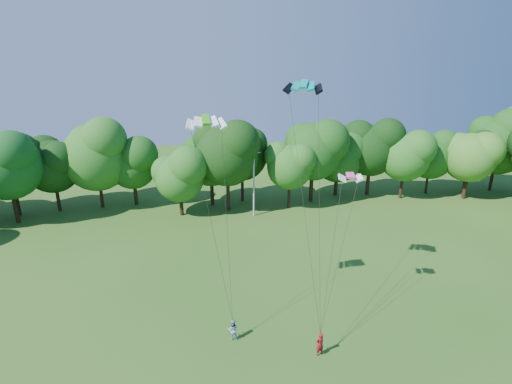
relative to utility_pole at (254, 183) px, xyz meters
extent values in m
cylinder|color=#ABACA3|center=(0.00, 0.00, -0.11)|extent=(0.22, 0.22, 8.79)
cube|color=#ABACA3|center=(0.00, 0.00, 4.07)|extent=(1.76, 0.18, 0.08)
imported|color=maroon|center=(0.70, -26.76, -3.59)|extent=(0.77, 0.63, 1.81)
imported|color=#93AACC|center=(-5.16, -24.13, -3.68)|extent=(0.86, 0.70, 1.64)
cube|color=#049086|center=(0.68, -20.14, 13.67)|extent=(2.92, 2.16, 0.63)
cube|color=green|center=(-6.47, -21.36, 11.45)|extent=(2.75, 1.39, 0.65)
cube|color=#FF46AB|center=(3.95, -22.09, 7.24)|extent=(1.91, 1.18, 0.29)
cylinder|color=black|center=(-30.07, 2.15, -2.26)|extent=(0.50, 0.50, 4.49)
ellipsoid|color=#134517|center=(-30.07, 2.15, 3.66)|extent=(8.97, 8.97, 9.79)
cylinder|color=black|center=(-3.18, 2.42, -2.22)|extent=(0.48, 0.48, 4.56)
ellipsoid|color=black|center=(-3.18, 2.42, 3.79)|extent=(9.11, 9.11, 9.94)
cylinder|color=#2F2313|center=(32.02, 2.00, -2.55)|extent=(0.44, 0.44, 3.90)
ellipsoid|color=#376920|center=(32.02, 2.00, 2.60)|extent=(7.81, 7.81, 8.52)
camera|label=1|loc=(-7.23, -48.91, 15.43)|focal=28.00mm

